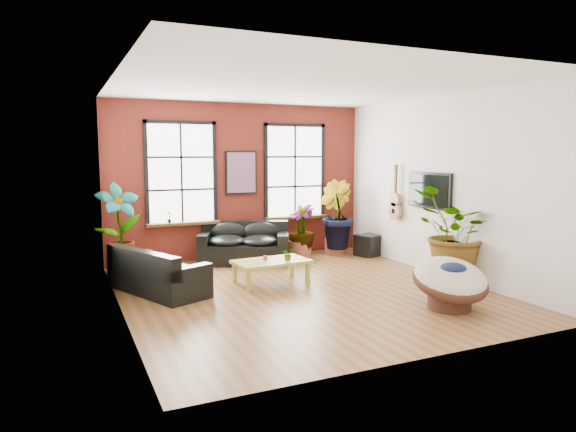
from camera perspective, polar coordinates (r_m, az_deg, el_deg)
name	(u,v)px	position (r m, az deg, el deg)	size (l,w,h in m)	color
room	(299,190)	(8.86, 1.20, 2.86)	(6.04, 6.54, 3.54)	brown
sofa_back	(244,244)	(11.28, -4.90, -3.16)	(2.14, 1.63, 0.88)	black
sofa_left	(156,273)	(9.12, -14.48, -6.12)	(1.54, 2.13, 0.78)	black
coffee_table	(271,263)	(9.45, -1.89, -5.24)	(1.40, 0.87, 0.52)	#9AA53B
papasan_chair	(450,281)	(8.30, 17.58, -6.88)	(1.36, 1.38, 0.86)	#432518
poster	(241,173)	(11.66, -5.23, 4.83)	(0.74, 0.06, 0.98)	black
tv_wall_unit	(419,195)	(10.82, 14.34, 2.31)	(0.13, 1.86, 1.20)	black
media_box	(369,245)	(12.18, 9.02, -3.20)	(0.73, 0.67, 0.49)	black
pot_back_left	(120,265)	(10.76, -18.21, -5.19)	(0.65, 0.65, 0.36)	#994C32
pot_back_right	(335,246)	(12.26, 5.29, -3.38)	(0.66, 0.66, 0.37)	#994C32
pot_right_wall	(453,275)	(9.81, 17.90, -6.30)	(0.63, 0.63, 0.37)	#994C32
pot_mid	(300,249)	(11.82, 1.32, -3.70)	(0.54, 0.54, 0.38)	#994C32
floor_plant_back_left	(119,225)	(10.65, -18.23, -0.90)	(0.88, 0.60, 1.67)	#164B14
floor_plant_back_right	(335,214)	(12.10, 5.29, 0.19)	(0.89, 0.71, 1.61)	#164B14
floor_plant_right_wall	(454,233)	(9.70, 18.01, -1.76)	(1.45, 1.26, 1.61)	#164B14
floor_plant_mid	(302,228)	(11.73, 1.51, -1.36)	(0.61, 0.61, 1.08)	#164B14
table_plant	(288,254)	(9.42, -0.02, -4.24)	(0.21, 0.18, 0.23)	#164B14
sill_plant_left	(169,217)	(11.25, -13.06, -0.08)	(0.14, 0.10, 0.27)	#164B14
sill_plant_right	(309,210)	(12.34, 2.38, 0.71)	(0.15, 0.15, 0.27)	#164B14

